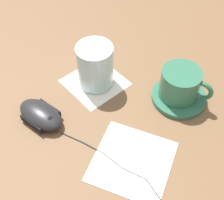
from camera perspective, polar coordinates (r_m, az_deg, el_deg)
The scene contains 8 objects.
ground_plane at distance 0.68m, azimuth -0.28°, elevation -3.22°, with size 3.00×3.00×0.00m, color brown.
saucer at distance 0.72m, azimuth 12.11°, elevation 0.55°, with size 0.12×0.12×0.01m, color #2D664C.
coffee_cup at distance 0.69m, azimuth 12.47°, elevation 2.89°, with size 0.12×0.09×0.07m.
computer_mouse at distance 0.68m, azimuth -12.92°, elevation -2.62°, with size 0.11×0.07×0.03m.
mouse_cable at distance 0.60m, azimuth 5.50°, elevation -14.95°, with size 0.40×0.03×0.00m.
napkin_under_glass at distance 0.74m, azimuth -3.11°, elevation 3.27°, with size 0.13×0.13×0.00m, color silver.
drinking_glass at distance 0.71m, azimuth -3.10°, elevation 6.28°, with size 0.08×0.08×0.10m, color silver.
napkin_spare at distance 0.62m, azimuth 3.70°, elevation -11.09°, with size 0.15×0.15×0.00m, color white.
Camera 1 is at (0.24, -0.33, 0.54)m, focal length 50.00 mm.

